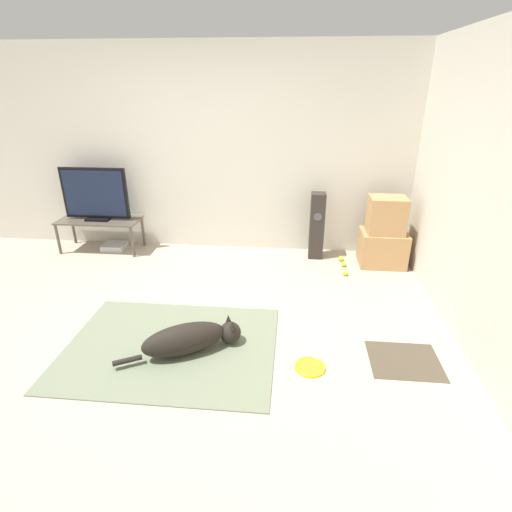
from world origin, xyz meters
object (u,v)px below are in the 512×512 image
frisbee (310,367)px  tennis_ball_by_boxes (343,264)px  game_console (115,247)px  dog (190,338)px  cardboard_box_upper (387,215)px  tennis_ball_loose_on_carpet (345,273)px  floor_speaker (317,226)px  tv (95,195)px  tennis_ball_near_speaker (341,259)px  cardboard_box_lower (382,248)px  tv_stand (100,223)px

frisbee → tennis_ball_by_boxes: size_ratio=3.71×
tennis_ball_by_boxes → game_console: size_ratio=0.23×
dog → frisbee: bearing=-6.3°
cardboard_box_upper → tennis_ball_loose_on_carpet: (-0.47, -0.36, -0.61)m
floor_speaker → tv: 2.87m
cardboard_box_upper → tennis_ball_by_boxes: (-0.46, -0.11, -0.61)m
frisbee → cardboard_box_upper: bearing=65.9°
cardboard_box_upper → tennis_ball_near_speaker: (-0.47, 0.06, -0.61)m
dog → cardboard_box_lower: size_ratio=1.76×
frisbee → tennis_ball_by_boxes: tennis_ball_by_boxes is taller
tennis_ball_loose_on_carpet → tennis_ball_near_speaker: bearing=90.9°
cardboard_box_upper → floor_speaker: (-0.80, 0.16, -0.22)m
tennis_ball_loose_on_carpet → game_console: 3.08m
frisbee → cardboard_box_upper: cardboard_box_upper is taller
dog → frisbee: 1.00m
dog → tennis_ball_near_speaker: dog is taller
frisbee → cardboard_box_upper: size_ratio=0.56×
floor_speaker → tennis_ball_by_boxes: (0.34, -0.27, -0.39)m
dog → floor_speaker: bearing=62.2°
cardboard_box_upper → tv: size_ratio=0.51×
cardboard_box_upper → tv_stand: cardboard_box_upper is taller
tennis_ball_loose_on_carpet → cardboard_box_upper: bearing=37.7°
cardboard_box_lower → floor_speaker: 0.85m
tennis_ball_loose_on_carpet → tv_stand: bearing=171.2°
tv_stand → game_console: size_ratio=3.62×
cardboard_box_lower → tennis_ball_by_boxes: bearing=-165.0°
cardboard_box_lower → game_console: (-3.51, 0.13, -0.17)m
cardboard_box_upper → game_console: 3.56m
tennis_ball_by_boxes → tv: bearing=175.7°
cardboard_box_upper → floor_speaker: bearing=168.8°
cardboard_box_upper → game_console: bearing=177.5°
tv → tennis_ball_near_speaker: size_ratio=13.05×
tennis_ball_loose_on_carpet → game_console: size_ratio=0.23×
frisbee → tv: tv is taller
tv → frisbee: bearing=-38.9°
cardboard_box_lower → floor_speaker: size_ratio=0.65×
game_console → tennis_ball_by_boxes: bearing=-4.9°
tv_stand → tennis_ball_by_boxes: 3.21m
cardboard_box_lower → tennis_ball_loose_on_carpet: bearing=-141.4°
cardboard_box_upper → tennis_ball_loose_on_carpet: size_ratio=6.62×
tennis_ball_near_speaker → game_console: bearing=178.2°
floor_speaker → tennis_ball_by_boxes: size_ratio=12.84×
cardboard_box_upper → game_console: (-3.50, 0.15, -0.60)m
tv_stand → tennis_ball_by_boxes: tv_stand is taller
cardboard_box_upper → tennis_ball_loose_on_carpet: bearing=-142.3°
dog → floor_speaker: (1.11, 2.12, 0.28)m
frisbee → tv_stand: (-2.72, 2.20, 0.37)m
tv → cardboard_box_upper: bearing=-2.1°
cardboard_box_upper → game_console: cardboard_box_upper is taller
dog → tennis_ball_loose_on_carpet: 2.16m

